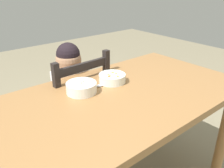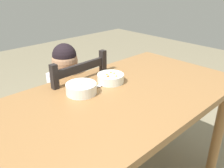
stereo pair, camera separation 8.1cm
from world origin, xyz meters
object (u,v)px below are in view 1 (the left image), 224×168
(dining_table, at_px, (120,111))
(spoon, at_px, (103,85))
(bowl_of_carrots, at_px, (112,78))
(bowl_of_peas, at_px, (81,87))
(dining_chair, at_px, (74,113))
(child_figure, at_px, (73,90))

(dining_table, height_order, spoon, spoon)
(bowl_of_carrots, bearing_deg, bowl_of_peas, 179.99)
(bowl_of_peas, xyz_separation_m, spoon, (0.14, -0.01, -0.03))
(dining_chair, xyz_separation_m, bowl_of_carrots, (0.11, -0.30, 0.34))
(dining_chair, bearing_deg, dining_table, -85.14)
(bowl_of_carrots, bearing_deg, dining_chair, 109.82)
(bowl_of_carrots, bearing_deg, child_figure, 110.69)
(bowl_of_carrots, bearing_deg, dining_table, -114.60)
(child_figure, bearing_deg, dining_table, -84.78)
(child_figure, height_order, spoon, child_figure)
(dining_chair, relative_size, child_figure, 0.95)
(dining_table, bearing_deg, bowl_of_carrots, 65.40)
(bowl_of_peas, distance_m, spoon, 0.15)
(dining_chair, xyz_separation_m, child_figure, (-0.00, -0.01, 0.19))
(dining_chair, height_order, spoon, dining_chair)
(dining_table, xyz_separation_m, bowl_of_peas, (-0.15, 0.15, 0.14))
(child_figure, relative_size, bowl_of_peas, 5.73)
(child_figure, distance_m, spoon, 0.33)
(dining_chair, distance_m, bowl_of_peas, 0.47)
(dining_table, height_order, dining_chair, dining_chair)
(bowl_of_peas, height_order, spoon, bowl_of_peas)
(bowl_of_carrots, distance_m, spoon, 0.08)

